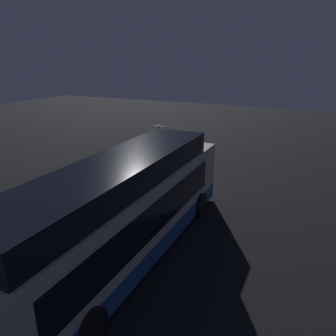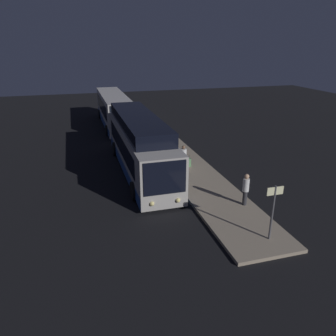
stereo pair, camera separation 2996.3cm
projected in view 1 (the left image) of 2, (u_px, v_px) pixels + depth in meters
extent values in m
plane|color=black|center=(146.00, 238.00, 13.44)|extent=(80.00, 80.00, 0.00)
cube|color=gray|center=(83.00, 220.00, 14.71)|extent=(20.00, 3.28, 0.17)
cube|color=#B2ADA8|center=(127.00, 217.00, 11.78)|extent=(12.45, 2.55, 2.78)
cube|color=#23478C|center=(128.00, 242.00, 12.12)|extent=(12.39, 2.57, 0.70)
cube|color=black|center=(122.00, 212.00, 11.41)|extent=(10.21, 2.58, 1.22)
cube|color=black|center=(191.00, 160.00, 17.01)|extent=(0.06, 2.24, 1.78)
sphere|color=#F9E58C|center=(178.00, 181.00, 17.74)|extent=(0.24, 0.24, 0.24)
sphere|color=#F9E58C|center=(203.00, 186.00, 17.18)|extent=(0.24, 0.24, 0.24)
cylinder|color=black|center=(152.00, 195.00, 16.26)|extent=(1.06, 0.30, 1.06)
cylinder|color=black|center=(200.00, 204.00, 15.24)|extent=(1.06, 0.30, 1.06)
cylinder|color=black|center=(19.00, 298.00, 9.32)|extent=(1.06, 0.30, 1.06)
cylinder|color=black|center=(91.00, 327.00, 8.30)|extent=(1.06, 0.30, 1.06)
cube|color=black|center=(117.00, 174.00, 10.77)|extent=(10.58, 2.34, 0.84)
cylinder|color=silver|center=(80.00, 218.00, 13.90)|extent=(0.31, 0.31, 0.75)
cylinder|color=silver|center=(79.00, 203.00, 13.67)|extent=(0.44, 0.44, 0.65)
sphere|color=brown|center=(78.00, 193.00, 13.53)|extent=(0.24, 0.24, 0.24)
cube|color=beige|center=(74.00, 212.00, 13.50)|extent=(0.15, 0.28, 0.24)
cylinder|color=#2D2D33|center=(128.00, 170.00, 19.71)|extent=(0.34, 0.34, 0.81)
cylinder|color=silver|center=(127.00, 158.00, 19.47)|extent=(0.48, 0.48, 0.71)
sphere|color=tan|center=(127.00, 150.00, 19.31)|extent=(0.26, 0.26, 0.26)
cube|color=#598C59|center=(67.00, 220.00, 13.91)|extent=(0.37, 0.20, 0.58)
cylinder|color=black|center=(66.00, 211.00, 13.77)|extent=(0.02, 0.02, 0.24)
cylinder|color=#4C4C51|center=(160.00, 144.00, 22.02)|extent=(0.10, 0.10, 2.59)
cube|color=beige|center=(160.00, 129.00, 21.68)|extent=(0.04, 0.78, 0.37)
cylinder|color=#3F3F44|center=(52.00, 232.00, 12.86)|extent=(0.44, 0.44, 0.65)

